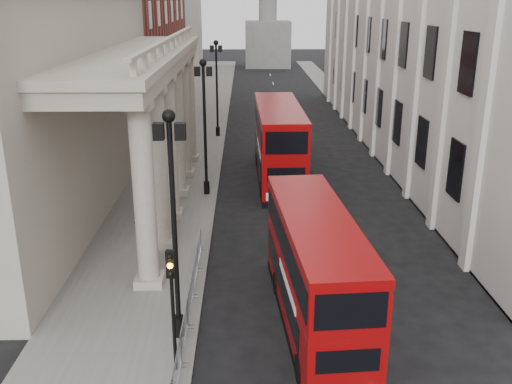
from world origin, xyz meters
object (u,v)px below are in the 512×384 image
object	(u,v)px
lamp_post_mid	(205,119)
lamp_post_north	(217,82)
pedestrian_a	(139,217)
pedestrian_b	(152,206)
pedestrian_c	(163,165)
bus_far	(279,141)
bus_near	(316,268)
traffic_light	(172,289)
lamp_post_south	(173,213)

from	to	relation	value
lamp_post_mid	lamp_post_north	world-z (taller)	same
pedestrian_a	pedestrian_b	size ratio (longest dim) A/B	0.87
pedestrian_c	bus_far	bearing A→B (deg)	33.63
bus_near	bus_far	distance (m)	18.40
traffic_light	lamp_post_north	bearing A→B (deg)	90.17
pedestrian_a	lamp_post_mid	bearing A→B (deg)	36.78
lamp_post_mid	bus_near	distance (m)	16.03
lamp_post_north	traffic_light	world-z (taller)	lamp_post_north
lamp_post_north	bus_far	world-z (taller)	lamp_post_north
pedestrian_a	traffic_light	bearing A→B (deg)	-100.78
lamp_post_north	lamp_post_south	bearing A→B (deg)	-90.00
lamp_post_mid	pedestrian_b	world-z (taller)	lamp_post_mid
pedestrian_a	lamp_post_south	bearing A→B (deg)	-98.37
traffic_light	pedestrian_b	size ratio (longest dim) A/B	2.32
lamp_post_south	bus_far	xyz separation A→B (m)	(4.71, 19.39, -2.27)
bus_near	pedestrian_b	size ratio (longest dim) A/B	5.54
lamp_post_mid	pedestrian_b	xyz separation A→B (m)	(-2.64, -4.83, -3.87)
traffic_light	bus_far	bearing A→B (deg)	77.85
lamp_post_north	traffic_light	size ratio (longest dim) A/B	1.93
lamp_post_north	pedestrian_b	xyz separation A→B (m)	(-2.64, -20.83, -3.87)
traffic_light	bus_far	distance (m)	21.91
bus_near	pedestrian_a	world-z (taller)	bus_near
pedestrian_b	pedestrian_c	bearing A→B (deg)	-74.34
pedestrian_b	pedestrian_c	world-z (taller)	pedestrian_c
lamp_post_south	traffic_light	xyz separation A→B (m)	(0.10, -2.02, -1.80)
lamp_post_mid	pedestrian_c	size ratio (longest dim) A/B	4.47
bus_near	traffic_light	bearing A→B (deg)	-152.69
lamp_post_north	pedestrian_b	bearing A→B (deg)	-97.23
lamp_post_north	pedestrian_a	xyz separation A→B (m)	(-3.15, -22.14, -3.99)
lamp_post_south	pedestrian_c	bearing A→B (deg)	99.29
bus_far	pedestrian_a	distance (m)	12.47
lamp_post_mid	bus_far	xyz separation A→B (m)	(4.71, 3.39, -2.27)
lamp_post_mid	bus_near	world-z (taller)	lamp_post_mid
pedestrian_a	pedestrian_c	distance (m)	9.49
lamp_post_south	bus_far	size ratio (longest dim) A/B	0.71
lamp_post_south	traffic_light	size ratio (longest dim) A/B	1.93
traffic_light	pedestrian_a	size ratio (longest dim) A/B	2.67
lamp_post_south	bus_far	world-z (taller)	lamp_post_south
traffic_light	pedestrian_a	world-z (taller)	traffic_light
lamp_post_south	pedestrian_b	bearing A→B (deg)	103.30
lamp_post_south	lamp_post_mid	xyz separation A→B (m)	(0.00, 16.00, 0.00)
lamp_post_south	traffic_light	distance (m)	2.71
lamp_post_north	traffic_light	xyz separation A→B (m)	(0.10, -34.02, -1.80)
pedestrian_a	pedestrian_c	xyz separation A→B (m)	(-0.02, 9.49, 0.13)
pedestrian_c	lamp_post_mid	bearing A→B (deg)	-13.32
lamp_post_south	traffic_light	world-z (taller)	lamp_post_south
lamp_post_south	lamp_post_north	distance (m)	32.00
lamp_post_south	lamp_post_north	xyz separation A→B (m)	(0.00, 32.00, 0.00)
lamp_post_south	lamp_post_mid	world-z (taller)	same
lamp_post_mid	bus_near	size ratio (longest dim) A/B	0.81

